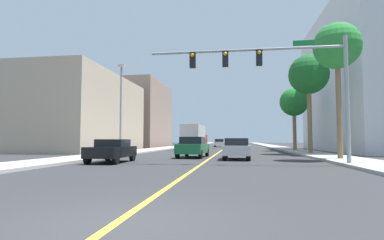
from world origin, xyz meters
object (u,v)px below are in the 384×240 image
palm_near (337,47)px  car_white (219,143)px  delivery_truck (194,137)px  traffic_signal_mast (277,70)px  palm_mid (309,75)px  car_silver (237,148)px  car_blue (189,144)px  car_gray (236,144)px  street_lamp (121,104)px  car_black (112,150)px  car_green (193,147)px  palm_far (294,103)px

palm_near → car_white: palm_near is taller
delivery_truck → traffic_signal_mast: bearing=-70.8°
traffic_signal_mast → palm_mid: size_ratio=1.17×
car_silver → traffic_signal_mast: bearing=-63.3°
palm_mid → car_blue: palm_mid is taller
palm_near → palm_mid: bearing=89.5°
palm_mid → car_gray: (-6.64, 17.49, -6.39)m
traffic_signal_mast → street_lamp: street_lamp is taller
car_gray → car_black: bearing=-105.2°
street_lamp → car_white: (6.19, 32.87, -3.52)m
car_silver → car_black: bearing=-151.3°
palm_mid → street_lamp: bearing=-163.7°
traffic_signal_mast → car_blue: size_ratio=2.24×
palm_mid → delivery_truck: size_ratio=1.01×
car_green → car_blue: bearing=102.9°
traffic_signal_mast → street_lamp: bearing=146.7°
car_green → car_blue: size_ratio=0.95×
car_blue → car_silver: 15.21m
car_black → delivery_truck: size_ratio=0.44×
car_blue → car_silver: size_ratio=1.18×
street_lamp → car_silver: (9.40, -3.25, -3.53)m
palm_mid → palm_far: (0.15, 8.22, -1.49)m
traffic_signal_mast → car_green: (-5.32, 6.16, -4.18)m
car_green → car_blue: 12.57m
palm_near → palm_far: palm_near is taller
street_lamp → car_black: street_lamp is taller
car_green → car_gray: bearing=85.3°
car_blue → car_black: car_blue is taller
car_silver → delivery_truck: 22.02m
traffic_signal_mast → palm_near: size_ratio=1.19×
traffic_signal_mast → palm_near: 6.28m
palm_far → delivery_truck: 13.99m
palm_far → delivery_truck: palm_far is taller
traffic_signal_mast → car_blue: traffic_signal_mast is taller
car_green → palm_mid: bearing=34.6°
car_white → car_blue: size_ratio=0.95×
car_white → car_blue: 22.03m
traffic_signal_mast → palm_far: size_ratio=1.43×
car_gray → delivery_truck: delivery_truck is taller
palm_mid → car_green: (-9.69, -6.06, -6.34)m
palm_near → car_black: 15.42m
palm_near → palm_mid: 8.22m
palm_near → car_gray: 27.32m
street_lamp → delivery_truck: (3.61, 17.96, -2.53)m
car_silver → street_lamp: bearing=161.4°
car_gray → car_white: bearing=104.1°
palm_far → car_green: size_ratio=1.65×
traffic_signal_mast → palm_mid: (4.36, 12.22, 2.16)m
palm_far → car_blue: 13.15m
palm_mid → delivery_truck: (-12.28, 13.32, -5.39)m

